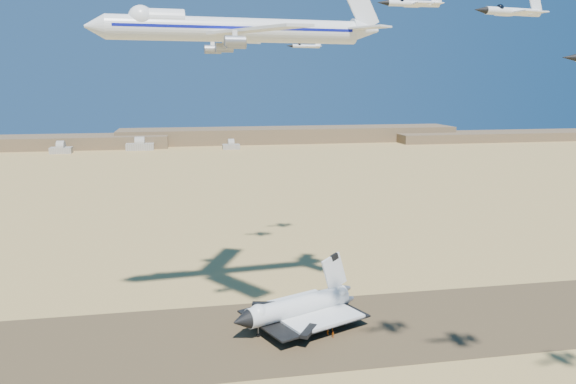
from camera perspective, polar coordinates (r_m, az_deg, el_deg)
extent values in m
plane|color=tan|center=(171.36, -5.46, -14.52)|extent=(1200.00, 1200.00, 0.00)
cube|color=brown|center=(171.35, -5.46, -14.51)|extent=(600.00, 50.00, 0.06)
cube|color=brown|center=(709.64, 0.22, 5.84)|extent=(420.00, 60.00, 18.00)
cube|color=brown|center=(784.92, 21.26, 5.34)|extent=(300.00, 60.00, 11.00)
cube|color=#A19C8F|center=(640.80, -22.05, 3.95)|extent=(22.00, 14.00, 6.50)
cube|color=#A19C8F|center=(644.64, -14.79, 4.47)|extent=(30.00, 15.00, 7.50)
cube|color=#A19C8F|center=(635.28, -5.80, 4.60)|extent=(19.00, 12.50, 5.50)
cylinder|color=silver|center=(175.48, 0.98, -11.52)|extent=(34.13, 18.97, 6.04)
cone|color=black|center=(166.06, -4.76, -12.92)|extent=(6.70, 7.17, 5.74)
sphere|color=silver|center=(168.23, -3.05, -12.25)|extent=(5.61, 5.61, 5.61)
cube|color=silver|center=(178.73, 2.14, -11.95)|extent=(31.91, 33.06, 0.97)
cube|color=black|center=(177.77, 1.56, -12.25)|extent=(39.85, 36.41, 0.54)
cube|color=silver|center=(180.27, 4.70, -8.07)|extent=(9.50, 4.58, 12.42)
cylinder|color=gray|center=(170.52, -3.03, -13.98)|extent=(0.39, 0.39, 3.45)
cylinder|color=black|center=(171.01, -3.03, -14.32)|extent=(1.28, 0.91, 1.19)
cylinder|color=gray|center=(176.85, 3.76, -13.03)|extent=(0.39, 0.39, 3.45)
cylinder|color=black|center=(177.31, 3.76, -13.37)|extent=(1.28, 0.91, 1.19)
cylinder|color=gray|center=(184.80, 1.70, -11.91)|extent=(0.39, 0.39, 3.45)
cylinder|color=black|center=(185.25, 1.70, -12.23)|extent=(1.28, 0.91, 1.19)
cylinder|color=white|center=(160.89, -5.22, 16.08)|extent=(69.48, 12.95, 6.51)
cone|color=white|center=(158.13, -19.07, 15.62)|extent=(5.67, 6.96, 6.51)
sphere|color=white|center=(158.29, -14.71, 16.71)|extent=(6.71, 6.71, 6.71)
cube|color=white|center=(145.34, -3.13, 16.16)|extent=(24.43, 30.52, 0.71)
cube|color=white|center=(177.11, -5.57, 15.21)|extent=(20.20, 31.69, 0.71)
cube|color=white|center=(165.68, 8.30, 16.22)|extent=(11.04, 12.36, 0.51)
cube|color=white|center=(177.80, 6.49, 15.90)|extent=(9.75, 12.50, 0.51)
cube|color=white|center=(172.43, 7.42, 18.24)|extent=(11.61, 1.79, 14.54)
cylinder|color=gray|center=(151.22, -5.30, 14.77)|extent=(5.31, 3.11, 2.64)
cylinder|color=gray|center=(141.87, -5.41, 15.02)|extent=(5.31, 3.11, 2.64)
cylinder|color=gray|center=(169.20, -6.49, 14.35)|extent=(5.31, 3.11, 2.64)
cylinder|color=gray|center=(177.91, -7.67, 14.16)|extent=(5.31, 3.11, 2.64)
imported|color=#E25E0D|center=(174.34, 4.53, -13.69)|extent=(0.62, 0.75, 1.78)
imported|color=#E25E0D|center=(172.02, 4.06, -14.02)|extent=(1.03, 1.04, 1.91)
imported|color=#E25E0D|center=(170.63, 4.60, -14.26)|extent=(1.05, 1.21, 1.85)
cylinder|color=white|center=(121.90, 12.65, 18.18)|extent=(10.86, 1.37, 1.27)
cone|color=black|center=(119.49, 9.64, 18.44)|extent=(2.36, 1.20, 1.18)
sphere|color=black|center=(120.92, 11.42, 18.50)|extent=(1.27, 1.27, 1.27)
cube|color=white|center=(122.23, 13.06, 18.06)|extent=(3.23, 7.26, 0.23)
cube|color=white|center=(123.74, 14.67, 17.98)|extent=(2.03, 4.54, 0.18)
cylinder|color=white|center=(116.28, 21.88, 16.64)|extent=(12.19, 3.52, 1.42)
cone|color=black|center=(111.59, 18.99, 17.09)|extent=(2.82, 1.76, 1.31)
sphere|color=black|center=(114.35, 20.72, 17.08)|extent=(1.42, 1.42, 1.42)
cube|color=white|center=(116.93, 22.25, 16.48)|extent=(4.90, 8.58, 0.25)
cube|color=white|center=(119.68, 23.74, 16.32)|extent=(3.08, 5.37, 0.20)
cube|color=white|center=(119.98, 23.87, 16.98)|extent=(3.06, 0.79, 3.42)
cone|color=black|center=(115.50, 26.72, 12.11)|extent=(2.92, 1.57, 1.43)
cylinder|color=white|center=(213.90, -0.76, 15.77)|extent=(11.52, 2.01, 1.34)
cone|color=black|center=(213.23, -2.67, 15.77)|extent=(2.55, 1.38, 1.24)
sphere|color=black|center=(213.63, -1.55, 15.90)|extent=(1.34, 1.34, 1.34)
cube|color=white|center=(213.99, -0.50, 15.72)|extent=(3.78, 7.82, 0.24)
cube|color=white|center=(214.49, 0.56, 15.76)|extent=(2.38, 4.89, 0.19)
cube|color=white|center=(214.63, 0.61, 16.11)|extent=(2.90, 0.41, 3.23)
cylinder|color=white|center=(232.94, 1.84, 14.58)|extent=(11.68, 3.09, 1.35)
cone|color=black|center=(230.53, 0.17, 14.63)|extent=(2.68, 1.62, 1.26)
sphere|color=black|center=(231.94, 1.15, 14.72)|extent=(1.35, 1.35, 1.35)
cube|color=white|center=(233.28, 2.07, 14.53)|extent=(4.51, 8.16, 0.24)
cube|color=white|center=(234.72, 2.98, 14.55)|extent=(2.83, 5.10, 0.19)
cube|color=white|center=(234.88, 3.03, 14.88)|extent=(2.93, 0.68, 3.27)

